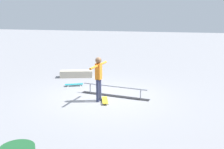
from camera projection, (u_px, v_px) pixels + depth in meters
ground_plane at (103, 97)px, 10.88m from camera, size 60.00×60.00×0.00m
grind_rail at (115, 92)px, 10.94m from camera, size 2.83×0.77×0.42m
skate_ledge at (76, 74)px, 13.94m from camera, size 1.68×0.89×0.34m
skater_main at (99, 76)px, 10.17m from camera, size 0.32×1.34×1.67m
skateboard_main at (105, 100)px, 10.28m from camera, size 0.41×0.82×0.09m
loose_skateboard_teal at (74, 84)px, 12.37m from camera, size 0.82×0.49×0.09m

